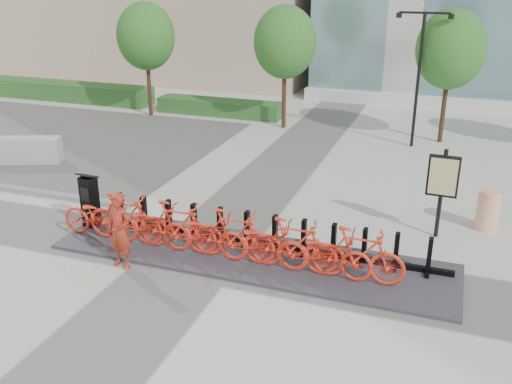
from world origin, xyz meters
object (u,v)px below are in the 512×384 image
(construction_barrel, at_px, (488,210))
(map_sign, at_px, (443,180))
(worker_red, at_px, (119,231))
(kiosk, at_px, (90,201))
(bike_0, at_px, (100,216))
(jersey_barrier, at_px, (27,150))

(construction_barrel, xyz_separation_m, map_sign, (-1.20, -0.90, 1.00))
(worker_red, distance_m, construction_barrel, 9.38)
(kiosk, bearing_deg, construction_barrel, 27.44)
(worker_red, relative_size, construction_barrel, 1.64)
(bike_0, bearing_deg, jersey_barrier, 53.78)
(map_sign, bearing_deg, bike_0, -157.46)
(construction_barrel, bearing_deg, map_sign, -143.15)
(bike_0, bearing_deg, worker_red, -129.70)
(map_sign, bearing_deg, kiosk, -161.76)
(bike_0, bearing_deg, map_sign, -69.05)
(bike_0, bearing_deg, construction_barrel, -66.69)
(jersey_barrier, distance_m, map_sign, 14.11)
(worker_red, relative_size, jersey_barrier, 0.77)
(kiosk, height_order, worker_red, worker_red)
(worker_red, bearing_deg, bike_0, 152.34)
(worker_red, bearing_deg, kiosk, 152.92)
(map_sign, bearing_deg, worker_red, -147.20)
(bike_0, height_order, construction_barrel, bike_0)
(kiosk, height_order, construction_barrel, kiosk)
(construction_barrel, xyz_separation_m, jersey_barrier, (-15.20, 0.46, -0.10))
(construction_barrel, height_order, jersey_barrier, construction_barrel)
(kiosk, distance_m, worker_red, 2.40)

